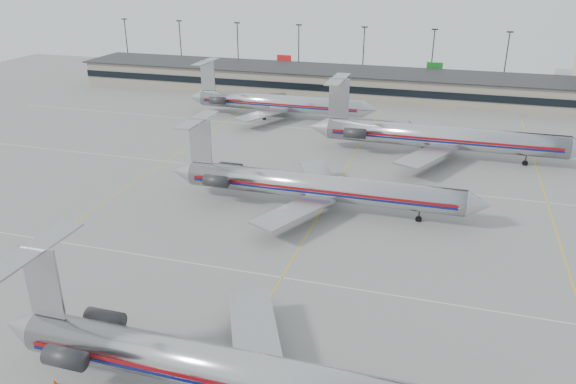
% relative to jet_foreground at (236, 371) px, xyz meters
% --- Properties ---
extents(ground, '(260.00, 260.00, 0.00)m').
position_rel_jet_foreground_xyz_m(ground, '(-2.30, 8.95, -3.31)').
color(ground, gray).
rests_on(ground, ground).
extents(apron_markings, '(160.00, 0.15, 0.02)m').
position_rel_jet_foreground_xyz_m(apron_markings, '(-2.30, 18.95, -3.30)').
color(apron_markings, silver).
rests_on(apron_markings, ground).
extents(terminal, '(162.00, 17.00, 6.25)m').
position_rel_jet_foreground_xyz_m(terminal, '(-2.30, 106.92, -0.15)').
color(terminal, gray).
rests_on(terminal, ground).
extents(light_mast_row, '(163.60, 0.40, 15.28)m').
position_rel_jet_foreground_xyz_m(light_mast_row, '(-2.30, 120.95, 5.27)').
color(light_mast_row, '#38383D').
rests_on(light_mast_row, ground).
extents(jet_foreground, '(43.61, 25.68, 11.42)m').
position_rel_jet_foreground_xyz_m(jet_foreground, '(0.00, 0.00, 0.00)').
color(jet_foreground, silver).
rests_on(jet_foreground, ground).
extents(jet_second_row, '(44.31, 26.09, 11.60)m').
position_rel_jet_foreground_xyz_m(jet_second_row, '(-3.49, 37.47, 0.05)').
color(jet_second_row, silver).
rests_on(jet_second_row, ground).
extents(jet_third_row, '(46.90, 28.85, 12.82)m').
position_rel_jet_foreground_xyz_m(jet_third_row, '(11.29, 64.54, 0.41)').
color(jet_third_row, silver).
rests_on(jet_third_row, ground).
extents(jet_back_row, '(42.13, 25.91, 11.52)m').
position_rel_jet_foreground_xyz_m(jet_back_row, '(-23.14, 81.16, 0.03)').
color(jet_back_row, silver).
rests_on(jet_back_row, ground).
extents(cone_left, '(0.47, 0.47, 0.63)m').
position_rel_jet_foreground_xyz_m(cone_left, '(-14.96, -2.24, -3.00)').
color(cone_left, '#FB4B08').
rests_on(cone_left, ground).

